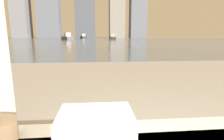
% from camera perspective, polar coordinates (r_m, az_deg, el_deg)
% --- Properties ---
extents(towel_stack, '(0.30, 0.21, 0.16)m').
position_cam_1_polar(towel_stack, '(0.76, -5.28, -19.11)').
color(towel_stack, white).
rests_on(towel_stack, bathtub).
extents(harbor_water, '(180.00, 110.00, 0.01)m').
position_cam_1_polar(harbor_water, '(61.78, -4.88, 10.02)').
color(harbor_water, slate).
rests_on(harbor_water, ground_plane).
extents(harbor_boat_0, '(4.05, 5.47, 1.96)m').
position_cam_1_polar(harbor_boat_0, '(51.05, -14.41, 10.31)').
color(harbor_boat_0, '#4C4C51').
rests_on(harbor_boat_0, harbor_water).
extents(harbor_boat_1, '(3.50, 5.95, 2.11)m').
position_cam_1_polar(harbor_boat_1, '(82.59, -9.36, 10.67)').
color(harbor_boat_1, '#2D2D33').
rests_on(harbor_boat_1, harbor_water).
extents(harbor_boat_3, '(1.56, 4.54, 1.70)m').
position_cam_1_polar(harbor_boat_3, '(53.37, 0.19, 10.56)').
color(harbor_boat_3, '#2D2D33').
rests_on(harbor_boat_3, harbor_water).
extents(skyline_tower_1, '(13.58, 9.59, 32.98)m').
position_cam_1_polar(skyline_tower_1, '(122.46, -19.97, 17.62)').
color(skyline_tower_1, slate).
rests_on(skyline_tower_1, ground_plane).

